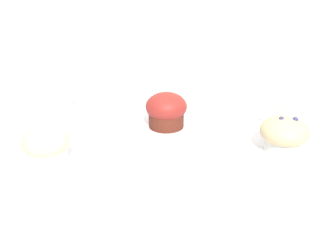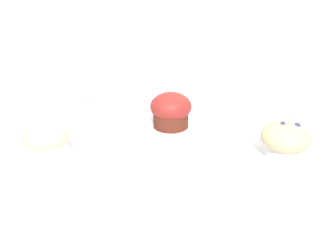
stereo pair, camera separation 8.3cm
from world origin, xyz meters
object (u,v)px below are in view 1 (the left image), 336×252
object	(u,v)px
muffin_back_left	(46,146)
muffin_back_right	(166,110)
coffee_cup	(99,91)
muffin_front_center	(284,134)

from	to	relation	value
muffin_back_left	muffin_back_right	size ratio (longest dim) A/B	0.93
coffee_cup	muffin_back_right	bearing A→B (deg)	-18.79
muffin_front_center	muffin_back_right	size ratio (longest dim) A/B	1.05
muffin_front_center	muffin_back_left	xyz separation A→B (m)	(-0.45, -0.18, 0.00)
muffin_back_left	muffin_back_right	distance (m)	0.29
muffin_back_right	coffee_cup	size ratio (longest dim) A/B	0.75
muffin_front_center	coffee_cup	bearing A→B (deg)	165.68
muffin_back_right	coffee_cup	bearing A→B (deg)	161.21
muffin_front_center	muffin_back_left	distance (m)	0.48
muffin_front_center	coffee_cup	distance (m)	0.48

